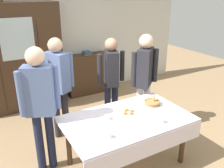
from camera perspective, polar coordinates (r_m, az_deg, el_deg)
ground_plane at (r=3.81m, az=1.55°, el=-16.37°), size 12.00×12.00×0.00m
back_wall at (r=5.54m, az=-12.84°, el=10.70°), size 6.40×0.10×2.70m
dining_table at (r=3.29m, az=3.80°, el=-9.72°), size 1.69×1.03×0.74m
wall_cabinet at (r=5.13m, az=-21.20°, el=5.61°), size 1.68×0.46×2.12m
bookshelf_low at (r=5.73m, az=-5.75°, el=2.38°), size 1.00×0.35×0.94m
book_stack at (r=5.59m, az=-5.94°, el=7.31°), size 0.18×0.20×0.08m
tea_cup_center at (r=2.85m, az=-0.75°, el=-12.09°), size 0.13×0.13×0.06m
tea_cup_back_edge at (r=3.20m, az=11.61°, el=-8.54°), size 0.13×0.13×0.06m
tea_cup_near_right at (r=3.21m, az=-1.09°, el=-7.93°), size 0.13×0.13×0.06m
bread_basket at (r=3.64m, az=9.44°, el=-4.31°), size 0.24×0.24×0.16m
pastry_plate at (r=3.36m, az=3.77°, el=-6.73°), size 0.28×0.28×0.05m
spoon_near_left at (r=2.82m, az=-4.98°, el=-13.22°), size 0.12×0.02×0.01m
spoon_center at (r=3.59m, az=5.51°, el=-5.07°), size 0.12×0.02×0.01m
spoon_mid_left at (r=3.27m, az=-4.12°, el=-7.85°), size 0.12×0.02×0.01m
person_behind_table_right at (r=3.15m, az=-16.60°, el=-3.48°), size 0.52×0.33×1.72m
person_beside_shelf at (r=4.16m, az=-0.18°, el=2.27°), size 0.52×0.41×1.60m
person_behind_table_left at (r=3.88m, az=-12.60°, el=1.13°), size 0.52×0.41×1.67m
person_near_right_end at (r=4.01m, az=7.67°, el=2.30°), size 0.52×0.39×1.69m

